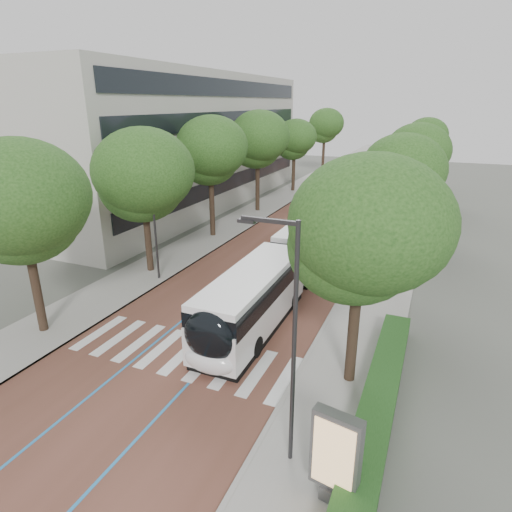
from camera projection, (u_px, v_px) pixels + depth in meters
The scene contains 22 objects.
ground at pixel (168, 364), 19.11m from camera, with size 160.00×160.00×0.00m, color #51544C.
road at pixel (350, 196), 53.71m from camera, with size 11.00×140.00×0.02m, color brown.
sidewalk_left at pixel (293, 191), 56.47m from camera, with size 4.00×140.00×0.12m, color gray.
sidewalk_right at pixel (412, 200), 50.92m from camera, with size 4.00×140.00×0.12m, color gray.
kerb_left at pixel (307, 192), 55.76m from camera, with size 0.20×140.00×0.14m, color gray.
kerb_right at pixel (396, 199), 51.62m from camera, with size 0.20×140.00×0.14m, color gray.
zebra_crossing at pixel (184, 354), 19.89m from camera, with size 10.55×3.60×0.01m.
lane_line_left at pixel (337, 194), 54.30m from camera, with size 0.12×126.00×0.01m, color #2577BA.
lane_line_right at pixel (362, 196), 53.11m from camera, with size 0.12×126.00×0.01m, color #2577BA.
office_building at pixel (160, 140), 48.17m from camera, with size 18.11×40.00×14.00m.
hedge at pixel (377, 409), 15.57m from camera, with size 1.20×14.00×0.80m, color #1C4417.
streetlight_near at pixel (289, 329), 12.43m from camera, with size 1.82×0.20×8.00m.
streetlight_far at pixel (391, 185), 34.06m from camera, with size 1.82×0.20×8.00m.
lamp_post_left at pixel (154, 219), 26.89m from camera, with size 0.14×0.14×8.00m, color #2D2D2F.
trees_left at pixel (230, 153), 38.25m from camera, with size 6.45×60.81×9.82m.
trees_right at pixel (405, 169), 31.14m from camera, with size 5.98×47.48×8.88m.
lead_bus at pixel (279, 274), 24.91m from camera, with size 2.64×18.41×3.20m.
bus_queued_0 at pixel (342, 214), 38.41m from camera, with size 2.93×12.47×3.20m.
bus_queued_1 at pixel (363, 187), 50.41m from camera, with size 3.30×12.53×3.20m.
bus_queued_2 at pixel (384, 173), 60.71m from camera, with size 3.24×12.52×3.20m.
bus_queued_3 at pixel (393, 161), 72.86m from camera, with size 3.09×12.50×3.20m.
ad_panel at pixel (335, 456), 12.00m from camera, with size 1.48×0.66×2.98m.
Camera 1 is at (10.06, -13.46, 11.04)m, focal length 30.00 mm.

